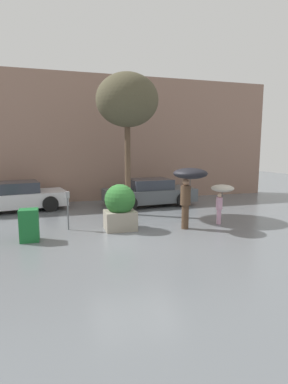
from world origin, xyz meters
TOP-DOWN VIEW (x-y plane):
  - ground_plane at (0.00, 0.00)m, footprint 40.00×40.00m
  - building_facade at (0.00, 6.50)m, footprint 18.00×0.30m
  - planter_box at (-0.23, 0.85)m, footprint 0.96×0.96m
  - person_adult at (1.85, 0.28)m, footprint 1.06×1.06m
  - person_child at (3.15, 0.53)m, footprint 0.75×0.75m
  - parked_car_near at (1.87, 4.50)m, footprint 4.12×2.25m
  - parked_car_far at (-3.76, 4.96)m, footprint 4.22×2.52m
  - street_tree at (0.51, 2.91)m, footprint 2.31×2.31m
  - parking_meter at (-1.80, 1.27)m, footprint 0.14×0.14m
  - newspaper_box at (-2.88, 0.37)m, footprint 0.50×0.44m

SIDE VIEW (x-z plane):
  - ground_plane at x=0.00m, z-range 0.00..0.00m
  - newspaper_box at x=-2.88m, z-range 0.00..0.90m
  - parked_car_far at x=-3.76m, z-range -0.03..1.15m
  - parked_car_near at x=1.87m, z-range -0.03..1.15m
  - planter_box at x=-0.23m, z-range 0.02..1.46m
  - parking_meter at x=-1.80m, z-range 0.27..1.48m
  - person_child at x=3.15m, z-range 0.43..1.78m
  - person_adult at x=1.85m, z-range 0.60..2.54m
  - building_facade at x=0.00m, z-range 0.00..6.00m
  - street_tree at x=0.51m, z-range 1.62..6.90m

